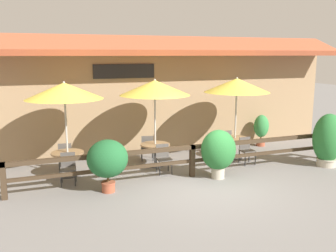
# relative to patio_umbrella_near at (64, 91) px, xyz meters

# --- Properties ---
(ground_plane) EXTENTS (60.00, 60.00, 0.00)m
(ground_plane) POSITION_rel_patio_umbrella_near_xyz_m (3.44, -2.37, -2.54)
(ground_plane) COLOR slate
(building_facade) EXTENTS (14.28, 1.49, 4.23)m
(building_facade) POSITION_rel_patio_umbrella_near_xyz_m (3.44, 1.73, -0.38)
(building_facade) COLOR #997A56
(building_facade) RESTS_ON ground
(patio_railing) EXTENTS (10.40, 0.14, 0.95)m
(patio_railing) POSITION_rel_patio_umbrella_near_xyz_m (3.44, -1.32, -1.85)
(patio_railing) COLOR #3D2D1E
(patio_railing) RESTS_ON ground
(patio_umbrella_near) EXTENTS (2.22, 2.22, 2.82)m
(patio_umbrella_near) POSITION_rel_patio_umbrella_near_xyz_m (0.00, 0.00, 0.00)
(patio_umbrella_near) COLOR #B7B2A8
(patio_umbrella_near) RESTS_ON ground
(dining_table_near) EXTENTS (0.95, 0.95, 0.73)m
(dining_table_near) POSITION_rel_patio_umbrella_near_xyz_m (-0.00, 0.00, -1.95)
(dining_table_near) COLOR olive
(dining_table_near) RESTS_ON ground
(chair_near_streetside) EXTENTS (0.48, 0.48, 0.87)m
(chair_near_streetside) POSITION_rel_patio_umbrella_near_xyz_m (-0.07, -0.68, -2.05)
(chair_near_streetside) COLOR #514C47
(chair_near_streetside) RESTS_ON ground
(chair_near_wallside) EXTENTS (0.49, 0.49, 0.87)m
(chair_near_wallside) POSITION_rel_patio_umbrella_near_xyz_m (-0.00, 0.68, -2.05)
(chair_near_wallside) COLOR #514C47
(chair_near_wallside) RESTS_ON ground
(patio_umbrella_middle) EXTENTS (2.22, 2.22, 2.82)m
(patio_umbrella_middle) POSITION_rel_patio_umbrella_near_xyz_m (2.75, 0.07, 0.00)
(patio_umbrella_middle) COLOR #B7B2A8
(patio_umbrella_middle) RESTS_ON ground
(dining_table_middle) EXTENTS (0.95, 0.95, 0.73)m
(dining_table_middle) POSITION_rel_patio_umbrella_near_xyz_m (2.75, 0.07, -1.95)
(dining_table_middle) COLOR olive
(dining_table_middle) RESTS_ON ground
(chair_middle_streetside) EXTENTS (0.45, 0.45, 0.87)m
(chair_middle_streetside) POSITION_rel_patio_umbrella_near_xyz_m (2.76, -0.68, -2.05)
(chair_middle_streetside) COLOR #514C47
(chair_middle_streetside) RESTS_ON ground
(chair_middle_wallside) EXTENTS (0.51, 0.51, 0.87)m
(chair_middle_wallside) POSITION_rel_patio_umbrella_near_xyz_m (2.72, 0.81, -2.05)
(chair_middle_wallside) COLOR #514C47
(chair_middle_wallside) RESTS_ON ground
(patio_umbrella_far) EXTENTS (2.22, 2.22, 2.82)m
(patio_umbrella_far) POSITION_rel_patio_umbrella_near_xyz_m (5.63, -0.03, 0.00)
(patio_umbrella_far) COLOR #B7B2A8
(patio_umbrella_far) RESTS_ON ground
(dining_table_far) EXTENTS (0.95, 0.95, 0.73)m
(dining_table_far) POSITION_rel_patio_umbrella_near_xyz_m (5.63, -0.03, -1.95)
(dining_table_far) COLOR olive
(dining_table_far) RESTS_ON ground
(chair_far_streetside) EXTENTS (0.43, 0.43, 0.87)m
(chair_far_streetside) POSITION_rel_patio_umbrella_near_xyz_m (5.67, -0.73, -2.05)
(chair_far_streetside) COLOR #514C47
(chair_far_streetside) RESTS_ON ground
(chair_far_wallside) EXTENTS (0.43, 0.43, 0.87)m
(chair_far_wallside) POSITION_rel_patio_umbrella_near_xyz_m (5.62, 0.66, -2.05)
(chair_far_wallside) COLOR #514C47
(chair_far_wallside) RESTS_ON ground
(potted_plant_small_flowering) EXTENTS (1.01, 0.91, 1.72)m
(potted_plant_small_flowering) POSITION_rel_patio_umbrella_near_xyz_m (7.96, -1.89, -1.67)
(potted_plant_small_flowering) COLOR #B7AD99
(potted_plant_small_flowering) RESTS_ON ground
(potted_plant_tall_tropical) EXTENTS (1.03, 0.93, 1.44)m
(potted_plant_tall_tropical) POSITION_rel_patio_umbrella_near_xyz_m (4.08, -1.72, -1.72)
(potted_plant_tall_tropical) COLOR #B7AD99
(potted_plant_tall_tropical) RESTS_ON ground
(potted_plant_corner_fern) EXTENTS (1.07, 0.97, 1.41)m
(potted_plant_corner_fern) POSITION_rel_patio_umbrella_near_xyz_m (0.85, -1.70, -1.66)
(potted_plant_corner_fern) COLOR #9E4C33
(potted_plant_corner_fern) RESTS_ON ground
(potted_plant_entrance_palm) EXTENTS (0.60, 0.54, 1.24)m
(potted_plant_entrance_palm) POSITION_rel_patio_umbrella_near_xyz_m (7.54, 1.18, -1.81)
(potted_plant_entrance_palm) COLOR #9E4C33
(potted_plant_entrance_palm) RESTS_ON ground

